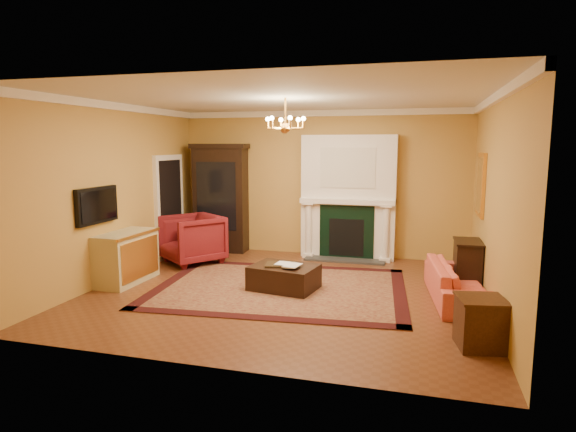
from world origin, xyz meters
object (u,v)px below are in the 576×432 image
at_px(console_table, 467,265).
at_px(leather_ottoman, 284,277).
at_px(end_table, 480,324).
at_px(commode, 126,257).
at_px(coral_sofa, 458,276).
at_px(china_cabinet, 221,200).
at_px(pedestal_table, 190,242).
at_px(wingback_armchair, 192,237).

height_order(console_table, leather_ottoman, console_table).
bearing_deg(end_table, commode, 166.99).
bearing_deg(coral_sofa, leather_ottoman, 86.79).
height_order(china_cabinet, console_table, china_cabinet).
xyz_separation_m(pedestal_table, console_table, (5.13, -0.42, -0.03)).
height_order(wingback_armchair, coral_sofa, wingback_armchair).
bearing_deg(china_cabinet, leather_ottoman, -52.68).
relative_size(coral_sofa, console_table, 2.53).
relative_size(china_cabinet, leather_ottoman, 2.20).
height_order(pedestal_table, coral_sofa, coral_sofa).
bearing_deg(china_cabinet, console_table, -21.17).
bearing_deg(coral_sofa, commode, 88.31).
xyz_separation_m(pedestal_table, end_table, (5.07, -2.84, -0.13)).
bearing_deg(wingback_armchair, leather_ottoman, 8.64).
relative_size(china_cabinet, console_table, 2.96).
xyz_separation_m(pedestal_table, coral_sofa, (4.95, -1.14, -0.04)).
height_order(wingback_armchair, leather_ottoman, wingback_armchair).
height_order(wingback_armchair, commode, wingback_armchair).
bearing_deg(end_table, console_table, 88.58).
xyz_separation_m(commode, console_table, (5.51, 1.16, -0.05)).
bearing_deg(wingback_armchair, end_table, 8.29).
distance_m(china_cabinet, console_table, 5.22).
bearing_deg(leather_ottoman, wingback_armchair, 161.03).
relative_size(wingback_armchair, coral_sofa, 0.55).
bearing_deg(end_table, pedestal_table, 150.73).
bearing_deg(leather_ottoman, end_table, -19.60).
height_order(coral_sofa, leather_ottoman, coral_sofa).
bearing_deg(end_table, china_cabinet, 140.86).
bearing_deg(pedestal_table, coral_sofa, -12.91).
xyz_separation_m(china_cabinet, coral_sofa, (4.75, -2.26, -0.74)).
relative_size(china_cabinet, wingback_armchair, 2.12).
relative_size(china_cabinet, pedestal_table, 3.17).
relative_size(end_table, leather_ottoman, 0.55).
distance_m(console_table, leather_ottoman, 2.96).
relative_size(china_cabinet, end_table, 3.97).
bearing_deg(coral_sofa, wingback_armchair, 71.16).
xyz_separation_m(coral_sofa, leather_ottoman, (-2.65, -0.15, -0.17)).
height_order(pedestal_table, commode, commode).
bearing_deg(console_table, pedestal_table, 174.19).
relative_size(commode, leather_ottoman, 1.13).
distance_m(wingback_armchair, leather_ottoman, 2.55).
bearing_deg(console_table, end_table, -92.55).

